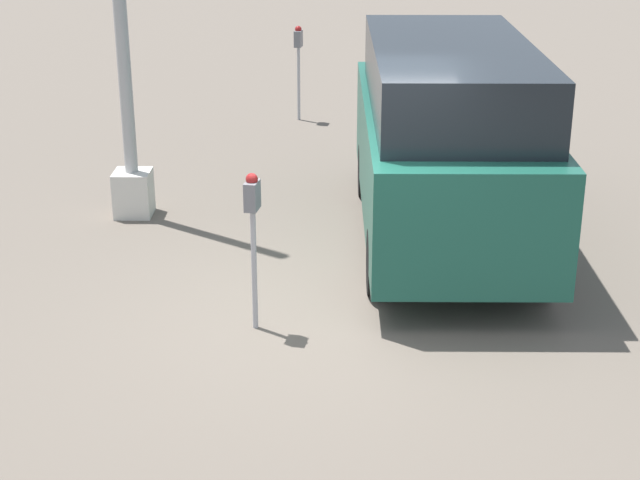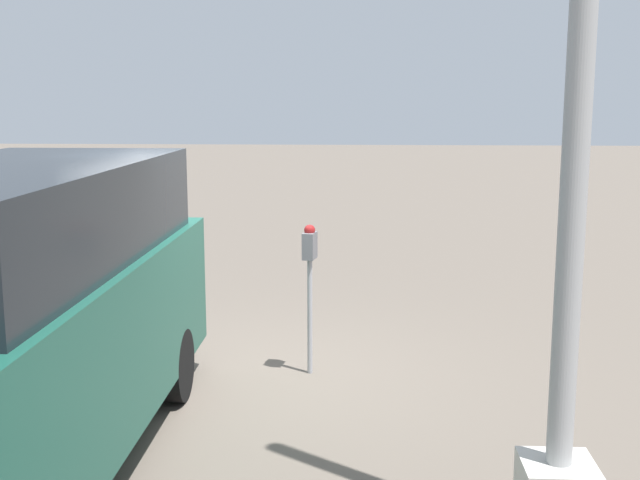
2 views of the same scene
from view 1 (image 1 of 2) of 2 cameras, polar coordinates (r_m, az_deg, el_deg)
The scene contains 5 objects.
ground_plane at distance 9.37m, azimuth 0.50°, elevation -4.41°, with size 80.00×80.00×0.00m, color #60564C.
parking_meter_near at distance 8.72m, azimuth -3.94°, elevation 1.43°, with size 0.22×0.14×1.50m.
parking_meter_far at distance 16.15m, azimuth -1.26°, elevation 10.93°, with size 0.22×0.14×1.55m.
lamp_post at distance 11.66m, azimuth -11.40°, elevation 10.78°, with size 0.44×0.44×6.19m.
parked_van at distance 10.92m, azimuth 7.38°, elevation 5.97°, with size 4.93×1.86×2.25m.
Camera 1 is at (-8.43, -0.05, 4.08)m, focal length 55.00 mm.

